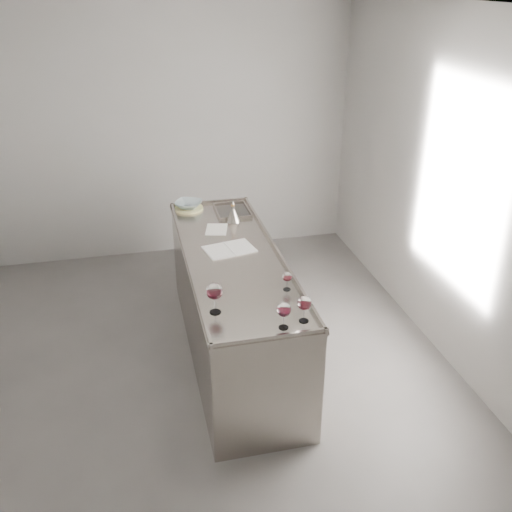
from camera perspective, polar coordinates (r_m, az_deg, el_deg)
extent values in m
cube|color=#54514F|center=(4.77, -7.47, -12.49)|extent=(4.50, 5.00, 0.02)
cube|color=silver|center=(3.72, -10.22, 23.62)|extent=(4.50, 5.00, 0.02)
cube|color=#999794|center=(6.42, -10.79, 11.87)|extent=(4.50, 0.02, 2.80)
cube|color=#999794|center=(4.75, 19.73, 5.56)|extent=(0.02, 5.00, 2.80)
cube|color=gray|center=(4.79, -2.24, -5.14)|extent=(0.75, 2.40, 0.92)
cube|color=gray|center=(4.57, -2.34, -0.11)|extent=(0.77, 2.42, 0.02)
cube|color=gray|center=(3.55, 1.37, -8.16)|extent=(0.77, 0.02, 0.03)
cube|color=gray|center=(5.63, -4.68, 5.41)|extent=(0.77, 0.02, 0.03)
cube|color=gray|center=(4.51, -6.91, -0.30)|extent=(0.02, 2.42, 0.03)
cube|color=gray|center=(4.63, 2.09, 0.62)|extent=(0.02, 2.42, 0.03)
cube|color=#595654|center=(5.42, -2.40, 4.37)|extent=(0.30, 0.38, 0.01)
cylinder|color=white|center=(3.83, -4.10, -5.60)|extent=(0.08, 0.08, 0.00)
cylinder|color=white|center=(3.80, -4.12, -4.89)|extent=(0.01, 0.01, 0.11)
ellipsoid|color=white|center=(3.75, -4.17, -3.55)|extent=(0.11, 0.11, 0.12)
cylinder|color=#38070F|center=(3.76, -4.16, -3.88)|extent=(0.08, 0.08, 0.03)
cylinder|color=white|center=(3.67, 2.76, -7.13)|extent=(0.07, 0.07, 0.00)
cylinder|color=white|center=(3.65, 2.78, -6.52)|extent=(0.01, 0.01, 0.09)
ellipsoid|color=white|center=(3.60, 2.81, -5.37)|extent=(0.09, 0.09, 0.10)
cylinder|color=#3B0813|center=(3.61, 2.80, -5.66)|extent=(0.07, 0.07, 0.02)
cylinder|color=white|center=(3.75, 4.79, -6.46)|extent=(0.07, 0.07, 0.00)
cylinder|color=white|center=(3.72, 4.82, -5.86)|extent=(0.01, 0.01, 0.09)
ellipsoid|color=white|center=(3.67, 4.87, -4.72)|extent=(0.09, 0.09, 0.10)
cylinder|color=#3C080E|center=(3.69, 4.86, -5.00)|extent=(0.07, 0.07, 0.02)
cylinder|color=white|center=(4.09, 3.11, -3.33)|extent=(0.05, 0.05, 0.00)
cylinder|color=white|center=(4.07, 3.12, -2.89)|extent=(0.01, 0.01, 0.07)
ellipsoid|color=white|center=(4.04, 3.14, -2.08)|extent=(0.07, 0.07, 0.07)
cylinder|color=#32060B|center=(4.05, 3.14, -2.28)|extent=(0.05, 0.05, 0.02)
cube|color=white|center=(4.63, -3.82, 0.47)|extent=(0.24, 0.31, 0.01)
cube|color=white|center=(4.70, -1.55, 0.92)|extent=(0.24, 0.31, 0.01)
cylinder|color=white|center=(4.66, -2.68, 0.76)|extent=(0.07, 0.27, 0.01)
cube|color=white|center=(5.04, -3.97, 2.68)|extent=(0.24, 0.30, 0.00)
cylinder|color=beige|center=(5.51, -6.72, 4.75)|extent=(0.33, 0.33, 0.02)
imported|color=#99ACB2|center=(5.49, -6.75, 5.15)|extent=(0.33, 0.33, 0.06)
cone|color=gray|center=(5.19, -2.31, 4.11)|extent=(0.14, 0.14, 0.12)
cylinder|color=gray|center=(5.16, -2.32, 4.87)|extent=(0.03, 0.03, 0.03)
cylinder|color=#A1682C|center=(5.15, -2.32, 5.10)|extent=(0.03, 0.03, 0.01)
cone|color=gray|center=(5.14, -2.33, 5.38)|extent=(0.02, 0.02, 0.04)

